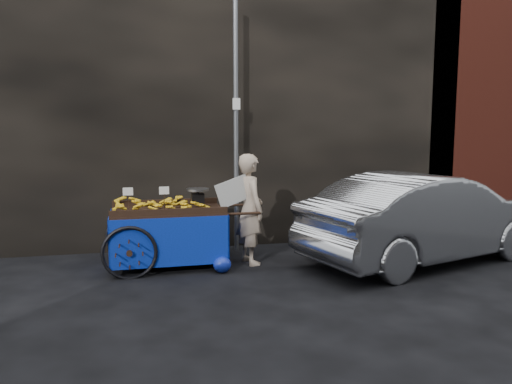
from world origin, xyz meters
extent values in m
plane|color=black|center=(0.00, 0.00, 0.00)|extent=(80.00, 80.00, 0.00)
cube|color=black|center=(-1.00, 2.60, 2.50)|extent=(11.00, 2.00, 5.00)
cube|color=#591E14|center=(5.50, 2.60, 2.50)|extent=(3.00, 2.00, 5.00)
cylinder|color=slate|center=(0.30, 1.30, 2.00)|extent=(0.08, 0.08, 4.00)
cube|color=white|center=(0.30, 1.25, 2.40)|extent=(0.12, 0.02, 0.18)
cube|color=black|center=(-0.85, 0.61, 0.80)|extent=(1.61, 1.02, 0.06)
cube|color=black|center=(-0.86, 1.08, 0.87)|extent=(1.60, 0.06, 0.10)
cube|color=black|center=(-0.85, 0.14, 0.87)|extent=(1.60, 0.06, 0.10)
cube|color=black|center=(-0.15, 0.22, 0.40)|extent=(0.05, 0.05, 0.80)
cube|color=black|center=(-0.15, 1.02, 0.40)|extent=(0.05, 0.05, 0.80)
cylinder|color=black|center=(0.20, 0.22, 0.80)|extent=(0.50, 0.05, 0.04)
cylinder|color=black|center=(0.20, 1.02, 0.80)|extent=(0.50, 0.05, 0.04)
torus|color=black|center=(-1.40, 0.06, 0.35)|extent=(0.75, 0.06, 0.75)
torus|color=black|center=(-1.41, 1.14, 0.35)|extent=(0.75, 0.06, 0.75)
cylinder|color=black|center=(-1.40, 0.60, 0.35)|extent=(0.06, 1.12, 0.05)
cube|color=navy|center=(-0.85, 0.10, 0.46)|extent=(1.64, 0.04, 0.68)
cube|color=navy|center=(-0.86, 1.12, 0.46)|extent=(1.64, 0.04, 0.68)
cube|color=navy|center=(-1.66, 0.60, 0.46)|extent=(0.03, 1.04, 0.68)
cube|color=navy|center=(-0.04, 0.62, 0.46)|extent=(0.03, 1.04, 0.68)
cube|color=black|center=(-0.40, 0.66, 0.97)|extent=(0.18, 0.14, 0.16)
cylinder|color=silver|center=(-0.40, 0.66, 1.11)|extent=(0.34, 0.34, 0.03)
cube|color=white|center=(-1.40, 0.49, 1.13)|extent=(0.14, 0.01, 0.11)
cube|color=white|center=(-0.90, 0.50, 1.13)|extent=(0.14, 0.01, 0.11)
imported|color=tan|center=(0.35, 0.47, 0.82)|extent=(0.52, 0.67, 1.64)
cube|color=silver|center=(0.08, 0.37, 1.11)|extent=(0.58, 0.12, 0.50)
ellipsoid|color=#172BAE|center=(-0.14, 0.06, 0.11)|extent=(0.25, 0.20, 0.23)
imported|color=#B0B2B7|center=(2.98, 0.00, 0.67)|extent=(4.31, 2.55, 1.34)
camera|label=1|loc=(-1.20, -6.68, 2.02)|focal=35.00mm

